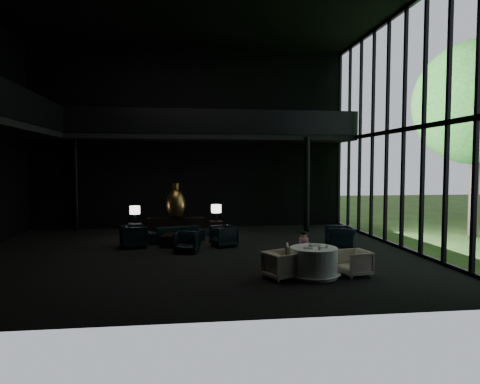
{
  "coord_description": "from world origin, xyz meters",
  "views": [
    {
      "loc": [
        -0.25,
        -13.5,
        2.81
      ],
      "look_at": [
        1.52,
        0.5,
        1.93
      ],
      "focal_mm": 32.0,
      "sensor_mm": 36.0,
      "label": 1
    }
  ],
  "objects": [
    {
      "name": "tree_near",
      "position": [
        11.0,
        2.0,
        5.23
      ],
      "size": [
        4.8,
        4.8,
        7.65
      ],
      "color": "#382D23",
      "rests_on": "garden_ground"
    },
    {
      "name": "cereal_bowl",
      "position": [
        2.89,
        -3.05,
        0.79
      ],
      "size": [
        0.15,
        0.15,
        0.07
      ],
      "primitive_type": "ellipsoid",
      "color": "white",
      "rests_on": "dining_table"
    },
    {
      "name": "side_table_right",
      "position": [
        0.94,
        3.55,
        0.29
      ],
      "size": [
        0.52,
        0.52,
        0.57
      ],
      "primitive_type": "cube",
      "color": "black",
      "rests_on": "floor"
    },
    {
      "name": "lounge_armchair_east",
      "position": [
        1.03,
        1.13,
        0.41
      ],
      "size": [
        0.98,
        1.01,
        0.82
      ],
      "primitive_type": "imported",
      "rotation": [
        0.0,
        0.0,
        -1.2
      ],
      "color": "black",
      "rests_on": "floor"
    },
    {
      "name": "table_lamp_right",
      "position": [
        0.94,
        3.49,
        1.05
      ],
      "size": [
        0.4,
        0.4,
        0.67
      ],
      "color": "black",
      "rests_on": "side_table_right"
    },
    {
      "name": "plate_b",
      "position": [
        3.07,
        -2.95,
        0.76
      ],
      "size": [
        0.29,
        0.29,
        0.02
      ],
      "primitive_type": "cylinder",
      "rotation": [
        0.0,
        0.0,
        0.24
      ],
      "color": "white",
      "rests_on": "dining_table"
    },
    {
      "name": "dining_table",
      "position": [
        2.92,
        -3.2,
        0.33
      ],
      "size": [
        1.34,
        1.34,
        0.75
      ],
      "color": "white",
      "rests_on": "floor"
    },
    {
      "name": "saucer",
      "position": [
        3.11,
        -3.28,
        0.76
      ],
      "size": [
        0.17,
        0.17,
        0.01
      ],
      "primitive_type": "cylinder",
      "rotation": [
        0.0,
        0.0,
        -0.17
      ],
      "color": "white",
      "rests_on": "dining_table"
    },
    {
      "name": "coffee_cup",
      "position": [
        3.21,
        -3.32,
        0.79
      ],
      "size": [
        0.1,
        0.1,
        0.06
      ],
      "primitive_type": "cylinder",
      "rotation": [
        0.0,
        0.0,
        0.27
      ],
      "color": "white",
      "rests_on": "saucer"
    },
    {
      "name": "plate_a",
      "position": [
        2.74,
        -3.3,
        0.76
      ],
      "size": [
        0.3,
        0.3,
        0.02
      ],
      "primitive_type": "cylinder",
      "rotation": [
        0.0,
        0.0,
        -0.25
      ],
      "color": "white",
      "rests_on": "dining_table"
    },
    {
      "name": "window_armchair",
      "position": [
        5.09,
        0.79,
        0.42
      ],
      "size": [
        0.75,
        1.04,
        0.85
      ],
      "primitive_type": "imported",
      "rotation": [
        0.0,
        0.0,
        -1.7
      ],
      "color": "black",
      "rests_on": "floor"
    },
    {
      "name": "column_ne",
      "position": [
        4.8,
        4.0,
        2.0
      ],
      "size": [
        0.24,
        0.24,
        4.0
      ],
      "primitive_type": "cylinder",
      "color": "black",
      "rests_on": "floor"
    },
    {
      "name": "bronze_urn",
      "position": [
        -0.66,
        3.61,
        1.3
      ],
      "size": [
        0.74,
        0.74,
        1.39
      ],
      "color": "olive",
      "rests_on": "console"
    },
    {
      "name": "lounge_armchair_west",
      "position": [
        -2.04,
        1.33,
        0.47
      ],
      "size": [
        1.07,
        1.11,
        0.93
      ],
      "primitive_type": "imported",
      "rotation": [
        0.0,
        0.0,
        1.85
      ],
      "color": "black",
      "rests_on": "floor"
    },
    {
      "name": "railing_back",
      "position": [
        1.0,
        4.0,
        4.6
      ],
      "size": [
        12.0,
        0.06,
        1.0
      ],
      "primitive_type": "cube",
      "color": "black",
      "rests_on": "mezzanine_back"
    },
    {
      "name": "dining_chair_north",
      "position": [
        2.84,
        -2.1,
        0.32
      ],
      "size": [
        0.72,
        0.69,
        0.64
      ],
      "primitive_type": "imported",
      "rotation": [
        0.0,
        0.0,
        2.95
      ],
      "color": "silver",
      "rests_on": "floor"
    },
    {
      "name": "child",
      "position": [
        2.95,
        -2.18,
        0.72
      ],
      "size": [
        0.26,
        0.26,
        0.55
      ],
      "rotation": [
        0.0,
        0.0,
        3.14
      ],
      "color": "#E1A2C6",
      "rests_on": "dining_chair_north"
    },
    {
      "name": "side_table_left",
      "position": [
        -2.26,
        3.46,
        0.27
      ],
      "size": [
        0.5,
        0.5,
        0.55
      ],
      "primitive_type": "cube",
      "color": "black",
      "rests_on": "floor"
    },
    {
      "name": "sofa",
      "position": [
        -0.66,
        2.32,
        0.4
      ],
      "size": [
        2.15,
        1.25,
        0.81
      ],
      "primitive_type": "imported",
      "rotation": [
        0.0,
        0.0,
        3.48
      ],
      "color": "black",
      "rests_on": "floor"
    },
    {
      "name": "curtain_wall",
      "position": [
        6.95,
        0.0,
        4.0
      ],
      "size": [
        0.2,
        12.0,
        8.0
      ],
      "primitive_type": null,
      "color": "black",
      "rests_on": "ground"
    },
    {
      "name": "mezzanine_back",
      "position": [
        1.0,
        5.0,
        4.0
      ],
      "size": [
        12.0,
        2.0,
        0.25
      ],
      "primitive_type": "cube",
      "color": "black",
      "rests_on": "wall_back"
    },
    {
      "name": "lounge_armchair_south",
      "position": [
        -0.24,
        0.22,
        0.36
      ],
      "size": [
        0.84,
        0.81,
        0.71
      ],
      "primitive_type": "imported",
      "rotation": [
        0.0,
        0.0,
        -0.27
      ],
      "color": "black",
      "rests_on": "floor"
    },
    {
      "name": "wall_back",
      "position": [
        0.0,
        6.0,
        4.0
      ],
      "size": [
        14.0,
        0.04,
        8.0
      ],
      "primitive_type": "cube",
      "color": "black",
      "rests_on": "ground"
    },
    {
      "name": "railing_left",
      "position": [
        -5.0,
        0.0,
        4.6
      ],
      "size": [
        0.06,
        12.0,
        1.0
      ],
      "primitive_type": "cube",
      "color": "black",
      "rests_on": "mezzanine_left"
    },
    {
      "name": "column_nw",
      "position": [
        -5.0,
        5.7,
        2.0
      ],
      "size": [
        0.24,
        0.24,
        4.0
      ],
      "primitive_type": "cylinder",
      "color": "black",
      "rests_on": "floor"
    },
    {
      "name": "table_lamp_left",
      "position": [
        -2.26,
        3.62,
        1.02
      ],
      "size": [
        0.4,
        0.4,
        0.66
      ],
      "color": "black",
      "rests_on": "side_table_left"
    },
    {
      "name": "console",
      "position": [
        -0.66,
        3.74,
        0.36
      ],
      "size": [
        2.23,
        0.51,
        0.71
      ],
      "primitive_type": "cube",
      "color": "black",
      "rests_on": "floor"
    },
    {
      "name": "cream_pot",
      "position": [
        2.96,
        -3.51,
        0.79
      ],
      "size": [
        0.09,
        0.09,
        0.08
      ],
      "primitive_type": "cylinder",
      "rotation": [
        0.0,
        0.0,
        -0.39
      ],
      "color": "#99999E",
      "rests_on": "dining_table"
    },
    {
      "name": "floor",
      "position": [
        0.0,
        0.0,
        0.0
      ],
      "size": [
        14.0,
        12.0,
        0.02
      ],
      "primitive_type": "cube",
      "color": "black",
      "rests_on": "ground"
    },
    {
      "name": "wall_front",
      "position": [
        0.0,
        -6.0,
        4.0
      ],
      "size": [
        14.0,
        0.04,
        8.0
      ],
      "primitive_type": "cube",
      "color": "black",
      "rests_on": "ground"
    },
    {
      "name": "dining_chair_east",
      "position": [
        3.99,
        -3.2,
        0.33
      ],
      "size": [
        0.72,
        0.75,
        0.66
      ],
      "primitive_type": "imported",
      "rotation": [
        0.0,
        0.0,
        -1.37
      ],
      "color": "silver",
      "rests_on": "floor"
    },
    {
      "name": "dining_chair_west",
      "position": [
        2.07,
        -3.27,
        0.37
      ],
      "size": [
        0.91,
        0.93,
        0.74
      ],
      "primitive_type": "imported",
      "rotation": [
        0.0,
        0.0,
        1.98
      ],
      "color": "silver",
      "rests_on": "floor"
    },
    {
      "name": "coffee_table",
      "position": [
        -0.62,
        1.4,
        0.21
      ],
      "size": [
        1.09,
        1.09,
        0.41
      ],
      "primitive_type": "cube",
      "rotation": [
        0.0,
        0.0,
        -0.2
      ],
      "color": "black",
      "rests_on": "floor"
    }
  ]
}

